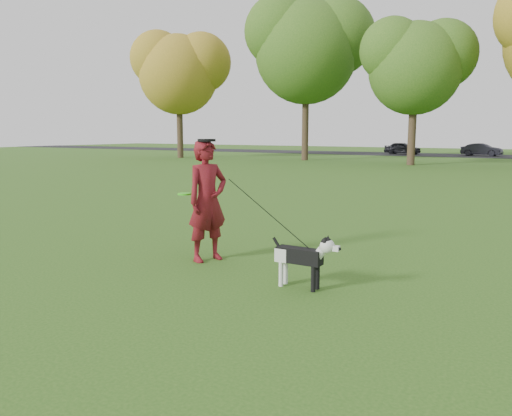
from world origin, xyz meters
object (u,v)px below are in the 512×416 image
Objects in this scene: man at (207,201)px; car_mid at (482,150)px; car_left at (403,148)px; dog at (304,255)px.

car_mid is at bearing 21.21° from man.
dog is at bearing -164.20° from car_left.
man is 0.61× the size of car_mid.
man reaches higher than car_mid.
man is at bearing 164.02° from dog.
car_mid is (-2.32, 40.60, 0.09)m from dog.
dog is 41.58m from car_left.
car_left is 6.67m from car_mid.
car_mid is at bearing 93.27° from dog.
man is at bearing -171.16° from car_mid.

